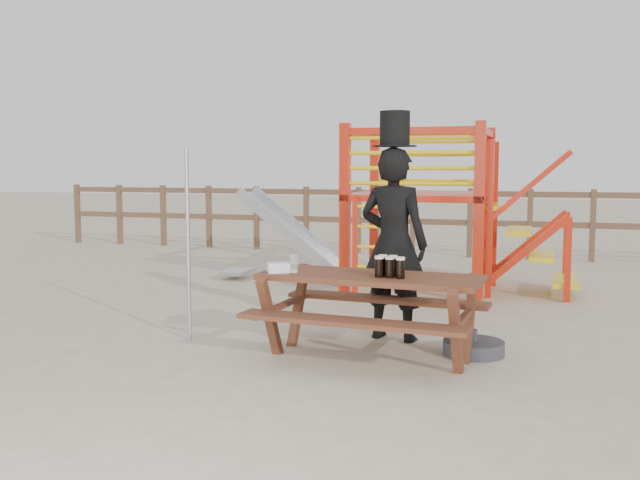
% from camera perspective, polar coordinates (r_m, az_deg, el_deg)
% --- Properties ---
extents(ground, '(60.00, 60.00, 0.00)m').
position_cam_1_polar(ground, '(6.02, 0.39, -9.36)').
color(ground, beige).
rests_on(ground, ground).
extents(back_fence, '(15.09, 0.09, 1.20)m').
position_cam_1_polar(back_fence, '(12.70, 9.67, 2.03)').
color(back_fence, brown).
rests_on(back_fence, ground).
extents(playground_fort, '(4.71, 1.84, 2.10)m').
position_cam_1_polar(playground_fort, '(9.28, 7.61, 2.72)').
color(playground_fort, red).
rests_on(playground_fort, ground).
extents(picnic_table, '(1.90, 1.38, 0.70)m').
position_cam_1_polar(picnic_table, '(5.91, 4.00, -5.26)').
color(picnic_table, brown).
rests_on(picnic_table, ground).
extents(man_with_hat, '(0.72, 0.54, 2.08)m').
position_cam_1_polar(man_with_hat, '(6.50, 5.91, 0.11)').
color(man_with_hat, black).
rests_on(man_with_hat, ground).
extents(metal_pole, '(0.04, 0.04, 1.74)m').
position_cam_1_polar(metal_pole, '(6.56, -10.51, -0.45)').
color(metal_pole, '#B2B2B7').
rests_on(metal_pole, ground).
extents(parasol_base, '(0.52, 0.52, 0.22)m').
position_cam_1_polar(parasol_base, '(6.22, 12.18, -8.41)').
color(parasol_base, '#36363A').
rests_on(parasol_base, ground).
extents(paper_bag, '(0.23, 0.21, 0.08)m').
position_cam_1_polar(paper_bag, '(5.97, -3.35, -2.23)').
color(paper_bag, white).
rests_on(paper_bag, picnic_table).
extents(stout_pints, '(0.25, 0.18, 0.17)m').
position_cam_1_polar(stout_pints, '(5.73, 5.54, -2.13)').
color(stout_pints, black).
rests_on(stout_pints, picnic_table).
extents(empty_glasses, '(0.07, 0.07, 0.15)m').
position_cam_1_polar(empty_glasses, '(5.96, -2.13, -1.96)').
color(empty_glasses, silver).
rests_on(empty_glasses, picnic_table).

